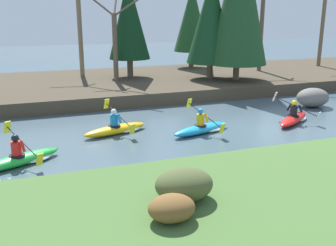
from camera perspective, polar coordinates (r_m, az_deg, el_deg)
The scene contains 16 objects.
ground_plane at distance 16.32m, azimuth 11.75°, elevation -0.83°, with size 90.00×90.00×0.00m, color #425660.
riverbank_far at distance 24.99m, azimuth -0.10°, elevation 6.05°, with size 44.00×9.92×0.67m.
conifer_tree_far_left at distance 24.36m, azimuth -5.70°, elevation 14.84°, with size 2.50×2.50×5.93m.
conifer_tree_left at distance 23.85m, azimuth 6.29°, elevation 14.85°, with size 2.83×2.83×6.13m.
conifer_tree_mid_left at distance 28.75m, azimuth 3.49°, elevation 14.98°, with size 2.53×2.53×5.84m.
bare_tree_upstream at distance 25.51m, azimuth -12.66°, elevation 13.68°, with size 3.64×3.60×6.62m.
bare_tree_mid_upstream at distance 23.17m, azimuth -7.69°, elevation 11.97°, with size 2.85×2.81×5.10m.
bare_tree_mid_downstream at distance 27.85m, azimuth 13.45°, elevation 14.26°, with size 3.90×3.86×7.12m.
bare_tree_downstream at distance 31.72m, azimuth 21.60°, elevation 14.50°, with size 4.36×4.31×7.99m.
shrub_clump_nearest at distance 8.09m, azimuth 0.54°, elevation -12.24°, with size 0.98×0.82×0.53m.
shrub_clump_second at distance 8.88m, azimuth 2.35°, elevation -8.89°, with size 1.33×1.11×0.72m.
kayaker_lead at distance 17.73m, azimuth 17.86°, elevation 0.72°, with size 2.57×2.02×1.20m.
kayaker_middle at distance 15.49m, azimuth 5.16°, elevation -0.69°, with size 2.75×2.02×1.20m.
kayaker_trailing at distance 15.48m, azimuth -7.26°, elevation -0.77°, with size 2.75×2.02×1.20m.
kayaker_far_back at distance 13.10m, azimuth -20.36°, elevation -4.79°, with size 2.67×1.93×1.20m.
boulder_midstream at distance 20.87m, azimuth 20.26°, elevation 3.49°, with size 1.68×1.31×0.95m.
Camera 1 is at (-8.33, -13.26, 4.60)m, focal length 42.00 mm.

